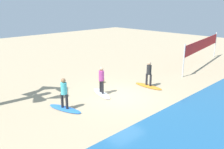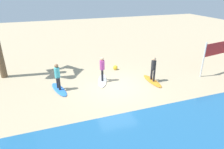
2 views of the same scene
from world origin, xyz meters
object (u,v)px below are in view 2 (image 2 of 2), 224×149
(surfer_orange, at_px, (153,67))
(surfboard_blue, at_px, (59,89))
(beach_ball, at_px, (115,67))
(surfer_blue, at_px, (57,75))
(surfboard_orange, at_px, (152,81))
(surfboard_white, at_px, (102,81))
(surfer_white, at_px, (102,67))

(surfer_orange, bearing_deg, surfboard_blue, -7.83)
(beach_ball, bearing_deg, surfer_blue, 24.06)
(surfboard_orange, bearing_deg, beach_ball, -151.51)
(surfboard_white, distance_m, surfboard_blue, 2.93)
(surfboard_white, bearing_deg, surfer_white, 0.00)
(surfer_white, bearing_deg, surfer_blue, 6.40)
(surfer_white, height_order, surfer_blue, same)
(surfboard_orange, xyz_separation_m, surfboard_white, (3.17, -1.16, 0.00))
(surfboard_blue, relative_size, beach_ball, 5.97)
(surfboard_orange, xyz_separation_m, beach_ball, (1.62, -2.83, 0.13))
(beach_ball, bearing_deg, surfboard_orange, 119.86)
(surfer_orange, distance_m, surfer_white, 3.38)
(surfer_blue, bearing_deg, surfboard_white, -173.60)
(surfboard_orange, distance_m, surfboard_blue, 6.14)
(surfer_white, relative_size, surfboard_blue, 0.78)
(surfboard_blue, bearing_deg, surfer_white, 82.19)
(surfer_orange, height_order, surfboard_white, surfer_orange)
(surfboard_white, height_order, surfboard_blue, same)
(surfer_white, xyz_separation_m, surfer_blue, (2.91, 0.33, 0.00))
(surfer_orange, bearing_deg, surfer_blue, -7.83)
(surfer_orange, xyz_separation_m, surfboard_white, (3.17, -1.16, -0.99))
(surfboard_orange, bearing_deg, surfer_blue, -99.20)
(surfboard_white, xyz_separation_m, surfboard_blue, (2.91, 0.33, 0.00))
(surfboard_orange, bearing_deg, surfboard_blue, -99.20)
(surfboard_orange, height_order, surfboard_white, same)
(surfer_orange, relative_size, surfer_blue, 1.00)
(surfboard_blue, bearing_deg, surfer_orange, 67.96)
(surfboard_white, height_order, surfer_white, surfer_white)
(surfboard_orange, distance_m, surfer_orange, 0.99)
(surfboard_orange, relative_size, surfboard_white, 1.00)
(surfer_orange, xyz_separation_m, beach_ball, (1.62, -2.83, -0.86))
(surfboard_white, bearing_deg, surfer_blue, -64.50)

